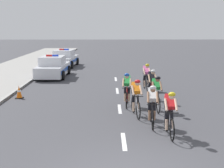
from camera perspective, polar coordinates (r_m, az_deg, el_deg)
kerb_edge at (r=22.08m, az=-13.85°, el=0.82°), size 0.16×60.00×0.13m
lane_markings_centre at (r=14.06m, az=1.36°, el=-4.42°), size 0.14×17.60×0.01m
cyclist_lead at (r=10.66m, az=10.18°, el=-5.01°), size 0.42×1.72×1.56m
cyclist_second at (r=11.65m, az=7.12°, el=-3.61°), size 0.44×1.72×1.56m
cyclist_third at (r=12.82m, az=4.26°, el=-2.28°), size 0.45×1.72×1.56m
cyclist_fourth at (r=13.75m, az=7.82°, el=-1.50°), size 0.43×1.72×1.56m
cyclist_fifth at (r=14.47m, az=2.67°, el=-0.83°), size 0.45×1.72×1.56m
cyclist_sixth at (r=15.75m, az=7.05°, el=0.01°), size 0.43×1.72×1.56m
cyclist_seventh at (r=18.10m, az=6.08°, el=1.36°), size 0.44×1.72×1.56m
police_car_nearest at (r=23.10m, az=-10.40°, el=2.89°), size 2.08×4.44×1.59m
police_car_second at (r=29.03m, az=-8.39°, el=4.42°), size 2.26×4.52×1.59m
traffic_cone_near at (r=16.69m, az=-16.12°, el=-1.40°), size 0.36×0.36×0.64m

